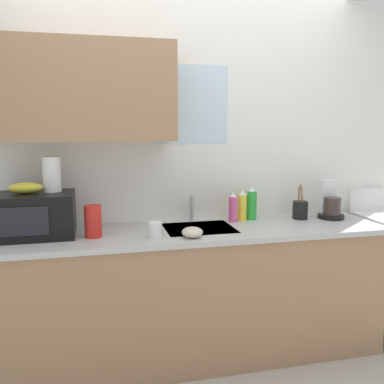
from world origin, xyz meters
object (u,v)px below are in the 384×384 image
(paper_towel_roll, at_px, (52,174))
(dish_soap_bottle_yellow, at_px, (242,206))
(microwave, at_px, (36,215))
(mug_white, at_px, (155,230))
(coffee_maker, at_px, (329,204))
(cereal_canister, at_px, (93,221))
(utensil_crock, at_px, (300,210))
(dish_soap_bottle_pink, at_px, (233,208))
(banana_bunch, at_px, (26,188))
(dish_soap_bottle_green, at_px, (252,204))
(small_bowl, at_px, (192,232))

(paper_towel_roll, relative_size, dish_soap_bottle_yellow, 0.98)
(microwave, height_order, mug_white, microwave)
(paper_towel_roll, distance_m, coffee_maker, 1.97)
(microwave, bearing_deg, cereal_canister, -16.13)
(utensil_crock, bearing_deg, dish_soap_bottle_pink, 177.24)
(microwave, distance_m, cereal_canister, 0.36)
(banana_bunch, xyz_separation_m, paper_towel_roll, (0.15, 0.05, 0.08))
(mug_white, distance_m, utensil_crock, 1.14)
(microwave, distance_m, dish_soap_bottle_green, 1.47)
(microwave, distance_m, mug_white, 0.74)
(microwave, relative_size, mug_white, 4.84)
(cereal_canister, bearing_deg, dish_soap_bottle_yellow, 11.56)
(coffee_maker, xyz_separation_m, dish_soap_bottle_yellow, (-0.67, 0.06, 0.00))
(dish_soap_bottle_green, bearing_deg, cereal_canister, -168.34)
(banana_bunch, height_order, paper_towel_roll, paper_towel_roll)
(cereal_canister, bearing_deg, utensil_crock, 6.53)
(paper_towel_roll, xyz_separation_m, coffee_maker, (1.95, 0.01, -0.28))
(paper_towel_roll, relative_size, dish_soap_bottle_pink, 1.02)
(cereal_canister, height_order, small_bowl, cereal_canister)
(dish_soap_bottle_pink, bearing_deg, mug_white, -154.63)
(paper_towel_roll, relative_size, mug_white, 2.32)
(paper_towel_roll, bearing_deg, cereal_canister, -32.01)
(microwave, height_order, utensil_crock, microwave)
(mug_white, xyz_separation_m, small_bowl, (0.22, -0.06, -0.02))
(microwave, distance_m, dish_soap_bottle_yellow, 1.39)
(microwave, xyz_separation_m, cereal_canister, (0.34, -0.10, -0.04))
(microwave, bearing_deg, coffee_maker, 1.67)
(dish_soap_bottle_pink, relative_size, cereal_canister, 1.08)
(banana_bunch, bearing_deg, mug_white, -14.02)
(dish_soap_bottle_green, relative_size, utensil_crock, 0.95)
(dish_soap_bottle_yellow, distance_m, mug_white, 0.74)
(banana_bunch, height_order, cereal_canister, banana_bunch)
(microwave, distance_m, small_bowl, 0.97)
(dish_soap_bottle_pink, distance_m, small_bowl, 0.52)
(dish_soap_bottle_pink, xyz_separation_m, cereal_canister, (-0.97, -0.19, -0.00))
(paper_towel_roll, height_order, mug_white, paper_towel_roll)
(dish_soap_bottle_yellow, distance_m, utensil_crock, 0.44)
(coffee_maker, bearing_deg, dish_soap_bottle_yellow, 175.18)
(coffee_maker, bearing_deg, utensil_crock, 177.13)
(paper_towel_roll, bearing_deg, coffee_maker, 0.24)
(banana_bunch, relative_size, utensil_crock, 0.78)
(coffee_maker, relative_size, dish_soap_bottle_yellow, 1.25)
(small_bowl, bearing_deg, microwave, 165.06)
(paper_towel_roll, xyz_separation_m, mug_white, (0.61, -0.24, -0.33))
(small_bowl, bearing_deg, mug_white, 164.74)
(cereal_canister, distance_m, utensil_crock, 1.49)
(microwave, relative_size, paper_towel_roll, 2.09)
(dish_soap_bottle_pink, bearing_deg, utensil_crock, -2.76)
(dish_soap_bottle_pink, height_order, dish_soap_bottle_green, dish_soap_bottle_green)
(paper_towel_roll, bearing_deg, mug_white, -21.45)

